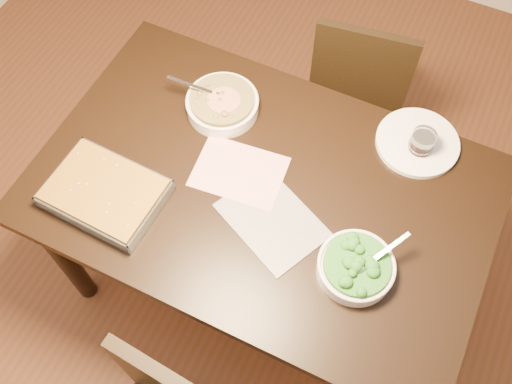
{
  "coord_description": "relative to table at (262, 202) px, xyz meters",
  "views": [
    {
      "loc": [
        0.36,
        -0.8,
        2.27
      ],
      "look_at": [
        0.0,
        -0.05,
        0.8
      ],
      "focal_mm": 40.0,
      "sensor_mm": 36.0,
      "label": 1
    }
  ],
  "objects": [
    {
      "name": "broccoli_bowl",
      "position": [
        0.35,
        -0.14,
        0.13
      ],
      "size": [
        0.22,
        0.23,
        0.09
      ],
      "color": "white",
      "rests_on": "table"
    },
    {
      "name": "wine_tumbler",
      "position": [
        0.39,
        0.34,
        0.14
      ],
      "size": [
        0.08,
        0.08,
        0.09
      ],
      "color": "black",
      "rests_on": "coaster"
    },
    {
      "name": "chair_far",
      "position": [
        0.07,
        0.8,
        -0.2
      ],
      "size": [
        0.43,
        0.43,
        0.81
      ],
      "rotation": [
        0.0,
        0.0,
        3.29
      ],
      "color": "black",
      "rests_on": "ground"
    },
    {
      "name": "ground",
      "position": [
        0.0,
        0.0,
        -0.65
      ],
      "size": [
        4.0,
        4.0,
        0.0
      ],
      "primitive_type": "plane",
      "color": "#482A14",
      "rests_on": "ground"
    },
    {
      "name": "coaster",
      "position": [
        0.39,
        0.34,
        0.1
      ],
      "size": [
        0.1,
        0.1,
        0.0
      ],
      "primitive_type": "cube",
      "color": "white",
      "rests_on": "table"
    },
    {
      "name": "dinner_plate",
      "position": [
        0.38,
        0.36,
        0.1
      ],
      "size": [
        0.27,
        0.27,
        0.02
      ],
      "primitive_type": "cylinder",
      "color": "white",
      "rests_on": "table"
    },
    {
      "name": "baking_dish",
      "position": [
        -0.41,
        -0.24,
        0.12
      ],
      "size": [
        0.35,
        0.26,
        0.06
      ],
      "rotation": [
        0.0,
        0.0,
        -0.04
      ],
      "color": "silver",
      "rests_on": "table"
    },
    {
      "name": "magazine_b",
      "position": [
        0.07,
        -0.09,
        0.1
      ],
      "size": [
        0.37,
        0.33,
        0.01
      ],
      "primitive_type": "cube",
      "rotation": [
        0.0,
        0.0,
        -0.44
      ],
      "color": "#25262D",
      "rests_on": "table"
    },
    {
      "name": "magazine_a",
      "position": [
        -0.09,
        0.02,
        0.1
      ],
      "size": [
        0.3,
        0.23,
        0.01
      ],
      "primitive_type": "cube",
      "rotation": [
        0.0,
        0.0,
        0.11
      ],
      "color": "#BB354A",
      "rests_on": "table"
    },
    {
      "name": "table",
      "position": [
        0.0,
        0.0,
        0.0
      ],
      "size": [
        1.4,
        0.9,
        0.75
      ],
      "color": "black",
      "rests_on": "ground"
    },
    {
      "name": "stew_bowl",
      "position": [
        -0.25,
        0.21,
        0.13
      ],
      "size": [
        0.27,
        0.24,
        0.09
      ],
      "color": "white",
      "rests_on": "table"
    }
  ]
}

